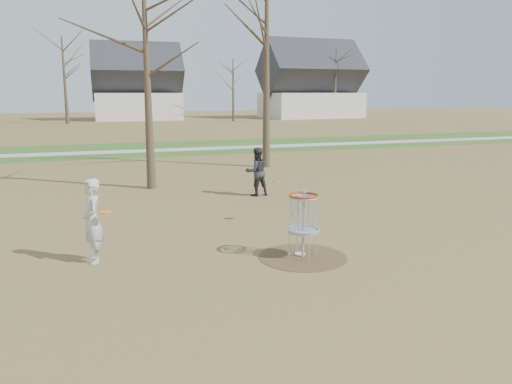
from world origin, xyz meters
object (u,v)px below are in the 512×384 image
at_px(player_standing, 92,221).
at_px(player_throwing, 257,172).
at_px(disc_golf_basket, 304,214).
at_px(disc_grounded, 300,254).

distance_m(player_standing, player_throwing, 7.23).
bearing_deg(player_throwing, player_standing, 40.05).
bearing_deg(player_standing, disc_golf_basket, 67.18).
xyz_separation_m(player_standing, player_throwing, (5.10, 5.12, -0.05)).
relative_size(player_throwing, disc_grounded, 7.11).
relative_size(player_standing, player_throwing, 1.06).
bearing_deg(disc_grounded, player_standing, 167.75).
bearing_deg(disc_grounded, player_throwing, 79.86).
relative_size(player_standing, disc_grounded, 7.57).
relative_size(player_throwing, disc_golf_basket, 1.16).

